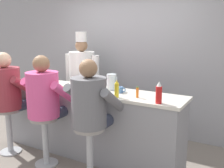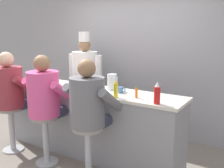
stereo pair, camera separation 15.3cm
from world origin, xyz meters
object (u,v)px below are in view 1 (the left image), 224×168
(hot_sauce_bottle_orange, at_px, (137,92))
(cereal_bowl, at_px, (93,90))
(breakfast_plate, at_px, (62,88))
(coffee_mug_blue, at_px, (120,90))
(napkin_dispenser_chrome, at_px, (76,83))
(water_pitcher_clear, at_px, (112,82))
(diner_seated_grey, at_px, (91,106))
(mustard_bottle_yellow, at_px, (117,89))
(diner_seated_maroon, at_px, (8,91))
(cook_in_whites_near, at_px, (82,78))
(diner_seated_pink, at_px, (45,98))
(ketchup_bottle_red, at_px, (159,93))

(hot_sauce_bottle_orange, distance_m, cereal_bowl, 0.67)
(breakfast_plate, distance_m, coffee_mug_blue, 0.87)
(hot_sauce_bottle_orange, distance_m, napkin_dispenser_chrome, 1.03)
(water_pitcher_clear, bearing_deg, diner_seated_grey, -82.86)
(water_pitcher_clear, distance_m, coffee_mug_blue, 0.23)
(mustard_bottle_yellow, xyz_separation_m, diner_seated_maroon, (-1.68, -0.31, -0.16))
(hot_sauce_bottle_orange, distance_m, cook_in_whites_near, 1.69)
(napkin_dispenser_chrome, xyz_separation_m, diner_seated_grey, (0.61, -0.52, -0.13))
(mustard_bottle_yellow, distance_m, napkin_dispenser_chrome, 0.82)
(breakfast_plate, bearing_deg, napkin_dispenser_chrome, 55.79)
(mustard_bottle_yellow, xyz_separation_m, breakfast_plate, (-0.92, 0.02, -0.09))
(hot_sauce_bottle_orange, bearing_deg, mustard_bottle_yellow, -152.54)
(cook_in_whites_near, bearing_deg, breakfast_plate, -71.02)
(water_pitcher_clear, height_order, diner_seated_pink, diner_seated_pink)
(mustard_bottle_yellow, height_order, diner_seated_grey, diner_seated_grey)
(cereal_bowl, xyz_separation_m, coffee_mug_blue, (0.36, 0.12, 0.02))
(diner_seated_grey, bearing_deg, cook_in_whites_near, 129.76)
(diner_seated_maroon, bearing_deg, hot_sauce_bottle_orange, 12.63)
(coffee_mug_blue, bearing_deg, mustard_bottle_yellow, -72.67)
(ketchup_bottle_red, height_order, water_pitcher_clear, ketchup_bottle_red)
(ketchup_bottle_red, xyz_separation_m, mustard_bottle_yellow, (-0.56, -0.00, -0.02))
(diner_seated_pink, bearing_deg, ketchup_bottle_red, 11.69)
(diner_seated_pink, bearing_deg, breakfast_plate, 87.24)
(napkin_dispenser_chrome, xyz_separation_m, cook_in_whites_near, (-0.45, 0.75, -0.08))
(breakfast_plate, xyz_separation_m, cereal_bowl, (0.48, 0.11, 0.01))
(water_pitcher_clear, relative_size, coffee_mug_blue, 1.78)
(diner_seated_maroon, distance_m, diner_seated_pink, 0.75)
(water_pitcher_clear, xyz_separation_m, diner_seated_pink, (-0.66, -0.65, -0.17))
(breakfast_plate, bearing_deg, mustard_bottle_yellow, -1.30)
(napkin_dispenser_chrome, bearing_deg, coffee_mug_blue, 2.89)
(mustard_bottle_yellow, distance_m, coffee_mug_blue, 0.26)
(water_pitcher_clear, bearing_deg, mustard_bottle_yellow, -51.59)
(coffee_mug_blue, bearing_deg, hot_sauce_bottle_orange, -21.55)
(diner_seated_maroon, bearing_deg, cook_in_whites_near, 70.72)
(breakfast_plate, relative_size, cereal_bowl, 1.48)
(diner_seated_maroon, bearing_deg, ketchup_bottle_red, 7.85)
(water_pitcher_clear, xyz_separation_m, coffee_mug_blue, (0.20, -0.10, -0.07))
(coffee_mug_blue, height_order, napkin_dispenser_chrome, napkin_dispenser_chrome)
(mustard_bottle_yellow, distance_m, diner_seated_pink, 1.00)
(mustard_bottle_yellow, xyz_separation_m, coffee_mug_blue, (-0.08, 0.24, -0.06))
(mustard_bottle_yellow, height_order, napkin_dispenser_chrome, mustard_bottle_yellow)
(breakfast_plate, height_order, diner_seated_grey, diner_seated_grey)
(mustard_bottle_yellow, relative_size, napkin_dispenser_chrome, 1.68)
(mustard_bottle_yellow, height_order, hot_sauce_bottle_orange, mustard_bottle_yellow)
(mustard_bottle_yellow, relative_size, water_pitcher_clear, 0.99)
(diner_seated_pink, bearing_deg, napkin_dispenser_chrome, 74.62)
(cook_in_whites_near, bearing_deg, coffee_mug_blue, -31.40)
(diner_seated_grey, bearing_deg, diner_seated_maroon, 179.96)
(water_pitcher_clear, bearing_deg, napkin_dispenser_chrome, -165.30)
(ketchup_bottle_red, relative_size, water_pitcher_clear, 1.15)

